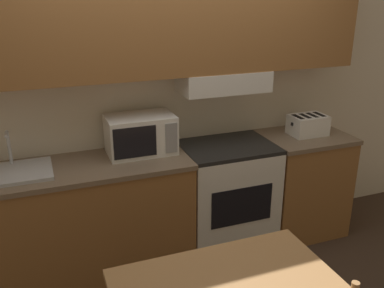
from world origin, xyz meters
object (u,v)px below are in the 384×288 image
object	(u,v)px
sink_basin	(11,172)
microwave	(141,134)
toaster	(308,125)
stove_range	(226,196)

from	to	relation	value
sink_basin	microwave	bearing A→B (deg)	5.80
microwave	sink_basin	distance (m)	0.92
toaster	microwave	bearing A→B (deg)	176.49
stove_range	toaster	bearing A→B (deg)	0.12
stove_range	sink_basin	size ratio (longest dim) A/B	1.73
stove_range	sink_basin	xyz separation A→B (m)	(-1.59, -0.00, 0.47)
toaster	stove_range	bearing A→B (deg)	-179.88
microwave	toaster	size ratio (longest dim) A/B	1.59
stove_range	toaster	xyz separation A→B (m)	(0.74, 0.00, 0.53)
microwave	toaster	bearing A→B (deg)	-3.51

